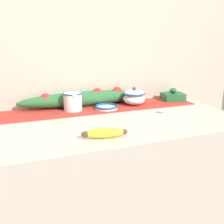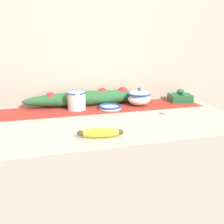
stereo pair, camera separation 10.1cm
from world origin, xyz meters
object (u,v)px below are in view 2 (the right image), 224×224
at_px(sugar_bowl, 139,97).
at_px(spoon, 162,113).
at_px(banana, 100,133).
at_px(gift_box, 180,97).
at_px(cream_pitcher, 77,100).
at_px(small_dish, 110,107).

height_order(sugar_bowl, spoon, sugar_bowl).
height_order(banana, gift_box, gift_box).
bearing_deg(banana, cream_pitcher, 94.67).
relative_size(small_dish, banana, 0.69).
height_order(banana, spoon, banana).
relative_size(spoon, gift_box, 1.15).
relative_size(banana, gift_box, 1.29).
xyz_separation_m(banana, spoon, (0.39, 0.25, -0.02)).
height_order(small_dish, spoon, small_dish).
distance_m(banana, gift_box, 0.78).
distance_m(sugar_bowl, banana, 0.56).
relative_size(sugar_bowl, spoon, 0.79).
bearing_deg(sugar_bowl, banana, -127.53).
distance_m(cream_pitcher, banana, 0.44).
distance_m(sugar_bowl, spoon, 0.20).
height_order(spoon, gift_box, gift_box).
bearing_deg(sugar_bowl, cream_pitcher, 179.82).
distance_m(banana, spoon, 0.47).
height_order(small_dish, gift_box, gift_box).
height_order(sugar_bowl, banana, sugar_bowl).
bearing_deg(banana, small_dish, 69.82).
relative_size(cream_pitcher, small_dish, 0.95).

